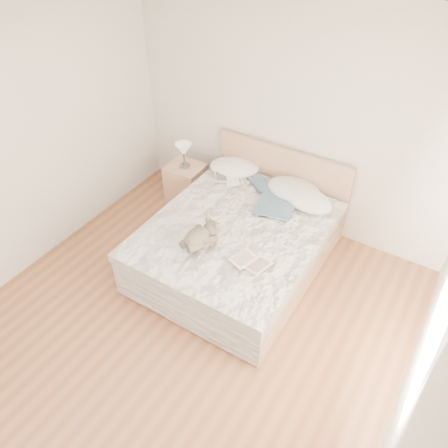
{
  "coord_description": "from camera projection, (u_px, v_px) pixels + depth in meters",
  "views": [
    {
      "loc": [
        1.74,
        -1.91,
        3.59
      ],
      "look_at": [
        -0.12,
        1.05,
        0.62
      ],
      "focal_mm": 35.0,
      "sensor_mm": 36.0,
      "label": 1
    }
  ],
  "objects": [
    {
      "name": "ceiling",
      "position": [
        145.0,
        56.0,
        2.52
      ],
      "size": [
        4.0,
        4.5,
        0.0
      ],
      "primitive_type": "cube",
      "color": "white",
      "rests_on": "ground"
    },
    {
      "name": "window",
      "position": [
        446.0,
        305.0,
        2.72
      ],
      "size": [
        0.02,
        1.3,
        1.1
      ],
      "primitive_type": "cube",
      "color": "white",
      "rests_on": "wall_right"
    },
    {
      "name": "bed",
      "position": [
        240.0,
        242.0,
        4.84
      ],
      "size": [
        1.72,
        2.14,
        1.0
      ],
      "color": "tan",
      "rests_on": "floor"
    },
    {
      "name": "wall_left",
      "position": [
        1.0,
        159.0,
        4.2
      ],
      "size": [
        0.02,
        4.5,
        2.7
      ],
      "primitive_type": "cube",
      "color": "silver",
      "rests_on": "ground"
    },
    {
      "name": "teddy_bear",
      "position": [
        197.0,
        242.0,
        4.33
      ],
      "size": [
        0.34,
        0.43,
        0.2
      ],
      "primitive_type": null,
      "rotation": [
        0.0,
        0.0,
        -0.2
      ],
      "color": "brown",
      "rests_on": "bed"
    },
    {
      "name": "wall_back",
      "position": [
        290.0,
        118.0,
        4.84
      ],
      "size": [
        4.0,
        0.02,
        2.7
      ],
      "primitive_type": "cube",
      "color": "silver",
      "rests_on": "ground"
    },
    {
      "name": "floor",
      "position": [
        177.0,
        335.0,
        4.26
      ],
      "size": [
        4.0,
        4.5,
        0.0
      ],
      "primitive_type": "cube",
      "color": "brown",
      "rests_on": "ground"
    },
    {
      "name": "photo_book",
      "position": [
        227.0,
        179.0,
        5.2
      ],
      "size": [
        0.39,
        0.37,
        0.02
      ],
      "primitive_type": "cube",
      "rotation": [
        0.0,
        0.0,
        0.67
      ],
      "color": "white",
      "rests_on": "bed"
    },
    {
      "name": "childrens_book",
      "position": [
        251.0,
        263.0,
        4.14
      ],
      "size": [
        0.4,
        0.32,
        0.02
      ],
      "primitive_type": "cube",
      "rotation": [
        0.0,
        0.0,
        -0.27
      ],
      "color": "#FFF3CF",
      "rests_on": "bed"
    },
    {
      "name": "blouse",
      "position": [
        278.0,
        201.0,
        4.88
      ],
      "size": [
        0.78,
        0.81,
        0.03
      ],
      "primitive_type": null,
      "rotation": [
        0.0,
        0.0,
        0.21
      ],
      "color": "#314B64",
      "rests_on": "bed"
    },
    {
      "name": "pillow_left",
      "position": [
        234.0,
        167.0,
        5.38
      ],
      "size": [
        0.73,
        0.63,
        0.18
      ],
      "primitive_type": "ellipsoid",
      "rotation": [
        0.0,
        0.0,
        0.4
      ],
      "color": "white",
      "rests_on": "bed"
    },
    {
      "name": "table_lamp",
      "position": [
        184.0,
        151.0,
        5.39
      ],
      "size": [
        0.25,
        0.25,
        0.32
      ],
      "color": "#4C4742",
      "rests_on": "nightstand"
    },
    {
      "name": "pillow_right",
      "position": [
        308.0,
        200.0,
        4.87
      ],
      "size": [
        0.61,
        0.47,
        0.17
      ],
      "primitive_type": "ellipsoid",
      "rotation": [
        0.0,
        0.0,
        -0.15
      ],
      "color": "white",
      "rests_on": "bed"
    },
    {
      "name": "wall_right",
      "position": [
        433.0,
        350.0,
        2.58
      ],
      "size": [
        0.02,
        4.5,
        2.7
      ],
      "primitive_type": "cube",
      "color": "silver",
      "rests_on": "ground"
    },
    {
      "name": "nightstand",
      "position": [
        186.0,
        184.0,
        5.73
      ],
      "size": [
        0.46,
        0.41,
        0.56
      ],
      "primitive_type": "cube",
      "rotation": [
        0.0,
        0.0,
        0.03
      ],
      "color": "tan",
      "rests_on": "floor"
    },
    {
      "name": "pillow_middle",
      "position": [
        294.0,
        190.0,
        5.02
      ],
      "size": [
        0.65,
        0.46,
        0.19
      ],
      "primitive_type": "ellipsoid",
      "rotation": [
        0.0,
        0.0,
        -0.02
      ],
      "color": "silver",
      "rests_on": "bed"
    }
  ]
}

